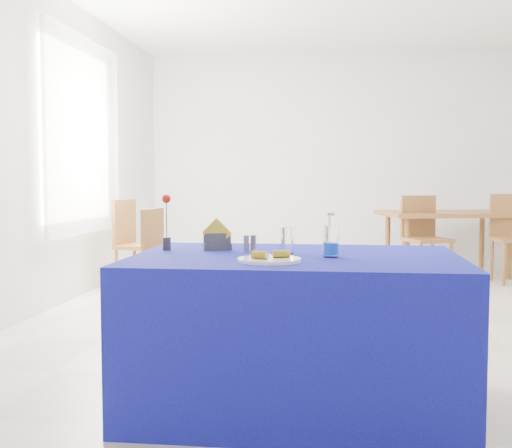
{
  "coord_description": "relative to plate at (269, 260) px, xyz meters",
  "views": [
    {
      "loc": [
        -0.04,
        -5.1,
        1.13
      ],
      "look_at": [
        -0.41,
        -2.05,
        0.92
      ],
      "focal_mm": 45.0,
      "sensor_mm": 36.0,
      "label": 1
    }
  ],
  "objects": [
    {
      "name": "chair_bg_left",
      "position": [
        1.27,
        4.35,
        -0.22
      ],
      "size": [
        0.56,
        0.56,
        0.95
      ],
      "rotation": [
        0.0,
        0.0,
        0.42
      ],
      "color": "brown",
      "rests_on": "floor"
    },
    {
      "name": "banana_pieces",
      "position": [
        0.01,
        -0.0,
        0.03
      ],
      "size": [
        0.18,
        0.11,
        0.04
      ],
      "color": "yellow",
      "rests_on": "plate"
    },
    {
      "name": "water_bottle",
      "position": [
        0.28,
        0.21,
        0.06
      ],
      "size": [
        0.07,
        0.07,
        0.21
      ],
      "color": "white",
      "rests_on": "blue_table"
    },
    {
      "name": "oak_table",
      "position": [
        1.6,
        4.84,
        -0.09
      ],
      "size": [
        1.66,
        1.26,
        0.76
      ],
      "color": "brown",
      "rests_on": "floor"
    },
    {
      "name": "drinking_glass",
      "position": [
        0.06,
        0.34,
        0.06
      ],
      "size": [
        0.06,
        0.06,
        0.13
      ],
      "primitive_type": "cylinder",
      "color": "white",
      "rests_on": "blue_table"
    },
    {
      "name": "pepper_shaker",
      "position": [
        -0.16,
        0.38,
        0.04
      ],
      "size": [
        0.03,
        0.03,
        0.08
      ],
      "primitive_type": "cylinder",
      "color": "slate",
      "rests_on": "blue_table"
    },
    {
      "name": "floor",
      "position": [
        0.33,
        2.21,
        -0.77
      ],
      "size": [
        7.0,
        7.0,
        0.0
      ],
      "primitive_type": "plane",
      "color": "beige",
      "rests_on": "ground"
    },
    {
      "name": "curtain",
      "position": [
        -2.07,
        3.01,
        0.78
      ],
      "size": [
        0.04,
        1.75,
        1.85
      ],
      "primitive_type": "cube",
      "color": "white",
      "rests_on": "room_shell"
    },
    {
      "name": "chair_win_a",
      "position": [
        -1.22,
        2.61,
        -0.26
      ],
      "size": [
        0.45,
        0.45,
        0.87
      ],
      "rotation": [
        0.0,
        0.0,
        1.4
      ],
      "color": "brown",
      "rests_on": "floor"
    },
    {
      "name": "blue_table",
      "position": [
        0.11,
        0.26,
        -0.39
      ],
      "size": [
        1.6,
        1.1,
        0.76
      ],
      "color": "navy",
      "rests_on": "floor"
    },
    {
      "name": "napkin_holder",
      "position": [
        -0.32,
        0.45,
        0.04
      ],
      "size": [
        0.16,
        0.11,
        0.17
      ],
      "color": "#3B3B40",
      "rests_on": "blue_table"
    },
    {
      "name": "salt_shaker",
      "position": [
        -0.12,
        0.4,
        0.04
      ],
      "size": [
        0.03,
        0.03,
        0.08
      ],
      "primitive_type": "cylinder",
      "color": "slate",
      "rests_on": "blue_table"
    },
    {
      "name": "window_pane",
      "position": [
        -2.14,
        3.01,
        0.78
      ],
      "size": [
        0.04,
        1.5,
        1.6
      ],
      "primitive_type": "cube",
      "color": "white",
      "rests_on": "room_shell"
    },
    {
      "name": "rose_vase",
      "position": [
        -0.58,
        0.39,
        0.13
      ],
      "size": [
        0.05,
        0.05,
        0.3
      ],
      "color": "#29292E",
      "rests_on": "blue_table"
    },
    {
      "name": "room_shell",
      "position": [
        0.33,
        2.21,
        0.98
      ],
      "size": [
        7.0,
        7.0,
        7.0
      ],
      "color": "silver",
      "rests_on": "ground"
    },
    {
      "name": "chair_win_b",
      "position": [
        -1.72,
        3.35,
        -0.23
      ],
      "size": [
        0.49,
        0.49,
        0.93
      ],
      "rotation": [
        0.0,
        0.0,
        1.37
      ],
      "color": "brown",
      "rests_on": "floor"
    },
    {
      "name": "plate",
      "position": [
        0.0,
        0.0,
        0.0
      ],
      "size": [
        0.29,
        0.29,
        0.01
      ],
      "primitive_type": "cylinder",
      "color": "white",
      "rests_on": "blue_table"
    }
  ]
}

